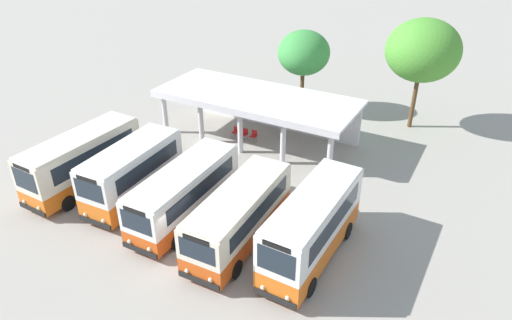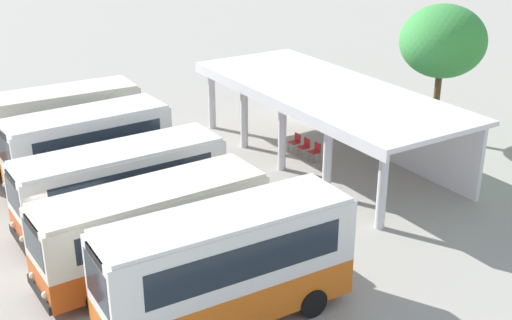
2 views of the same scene
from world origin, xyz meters
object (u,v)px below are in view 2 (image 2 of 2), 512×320
object	(u,v)px
city_bus_nearest_orange	(54,124)
waiting_chair_second_from_end	(305,146)
city_bus_fourth_amber	(152,226)
city_bus_fifth_blue	(226,264)
waiting_chair_end_by_column	(296,141)
waiting_chair_middle_seat	(315,150)
city_bus_second_in_row	(88,148)
city_bus_middle_cream	(121,183)

from	to	relation	value
city_bus_nearest_orange	waiting_chair_second_from_end	size ratio (longest dim) A/B	8.85
city_bus_fourth_amber	city_bus_fifth_blue	distance (m)	3.66
waiting_chair_end_by_column	waiting_chair_middle_seat	distance (m)	1.47
city_bus_fifth_blue	waiting_chair_end_by_column	size ratio (longest dim) A/B	8.69
city_bus_second_in_row	waiting_chair_middle_seat	bearing A→B (deg)	76.19
city_bus_fifth_blue	waiting_chair_middle_seat	distance (m)	12.68
city_bus_fifth_blue	waiting_chair_middle_seat	world-z (taller)	city_bus_fifth_blue
waiting_chair_end_by_column	city_bus_fifth_blue	bearing A→B (deg)	-43.37
waiting_chair_end_by_column	waiting_chair_middle_seat	bearing A→B (deg)	3.06
city_bus_middle_cream	waiting_chair_end_by_column	size ratio (longest dim) A/B	8.97
city_bus_fourth_amber	waiting_chair_second_from_end	world-z (taller)	city_bus_fourth_amber
city_bus_nearest_orange	waiting_chair_second_from_end	xyz separation A→B (m)	(5.25, 9.96, -1.33)
waiting_chair_end_by_column	waiting_chair_middle_seat	xyz separation A→B (m)	(1.46, 0.08, 0.00)
waiting_chair_second_from_end	waiting_chair_middle_seat	size ratio (longest dim) A/B	1.00
city_bus_second_in_row	waiting_chair_middle_seat	world-z (taller)	city_bus_second_in_row
waiting_chair_second_from_end	city_bus_fourth_amber	bearing A→B (deg)	-60.98
city_bus_fourth_amber	waiting_chair_middle_seat	bearing A→B (deg)	115.57
city_bus_middle_cream	city_bus_nearest_orange	bearing A→B (deg)	-177.44
city_bus_middle_cream	waiting_chair_middle_seat	distance (m)	9.84
waiting_chair_end_by_column	waiting_chair_second_from_end	world-z (taller)	same
waiting_chair_second_from_end	waiting_chair_middle_seat	distance (m)	0.73
city_bus_middle_cream	waiting_chair_end_by_column	world-z (taller)	city_bus_middle_cream
city_bus_nearest_orange	waiting_chair_second_from_end	bearing A→B (deg)	62.22
city_bus_nearest_orange	city_bus_second_in_row	xyz separation A→B (m)	(3.59, 0.33, 0.00)
city_bus_fourth_amber	waiting_chair_middle_seat	xyz separation A→B (m)	(-4.80, 10.04, -1.15)
city_bus_middle_cream	city_bus_fourth_amber	xyz separation A→B (m)	(3.59, -0.35, -0.01)
city_bus_fourth_amber	waiting_chair_second_from_end	distance (m)	11.47
city_bus_nearest_orange	waiting_chair_second_from_end	world-z (taller)	city_bus_nearest_orange
waiting_chair_middle_seat	city_bus_nearest_orange	bearing A→B (deg)	-120.82
waiting_chair_second_from_end	city_bus_fifth_blue	bearing A→B (deg)	-45.62
city_bus_middle_cream	city_bus_fifth_blue	world-z (taller)	city_bus_fifth_blue
city_bus_fourth_amber	waiting_chair_end_by_column	distance (m)	11.83
city_bus_second_in_row	waiting_chair_end_by_column	distance (m)	9.75
city_bus_nearest_orange	city_bus_middle_cream	xyz separation A→B (m)	(7.19, 0.32, -0.17)
city_bus_second_in_row	city_bus_fourth_amber	world-z (taller)	city_bus_second_in_row
waiting_chair_second_from_end	waiting_chair_end_by_column	bearing A→B (deg)	-178.80
city_bus_fourth_amber	city_bus_fifth_blue	size ratio (longest dim) A/B	1.02
waiting_chair_end_by_column	waiting_chair_second_from_end	size ratio (longest dim) A/B	1.00
city_bus_middle_cream	waiting_chair_second_from_end	distance (m)	9.90
city_bus_nearest_orange	waiting_chair_end_by_column	distance (m)	11.00
city_bus_nearest_orange	waiting_chair_middle_seat	xyz separation A→B (m)	(5.98, 10.02, -1.33)
city_bus_middle_cream	waiting_chair_middle_seat	bearing A→B (deg)	97.12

